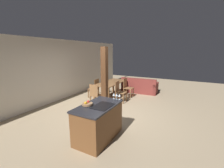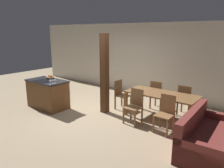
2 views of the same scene
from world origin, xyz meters
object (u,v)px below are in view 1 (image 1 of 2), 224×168
Objects in this scene: kitchen_island at (98,122)px; dining_chair_near_left at (120,91)px; wine_glass_far at (114,95)px; dining_chair_near_right at (127,87)px; dining_chair_far_left at (95,88)px; fruit_bowl at (87,104)px; dining_chair_head_end at (95,95)px; dining_chair_far_right at (104,84)px; couch at (140,87)px; dining_table at (111,84)px; wine_glass_middle at (117,95)px; wine_glass_near at (119,95)px; timber_post at (105,80)px.

dining_chair_near_left is (2.81, 0.72, 0.03)m from kitchen_island.
dining_chair_near_right is (3.10, 0.85, -0.55)m from wine_glass_far.
dining_chair_near_left and dining_chair_far_left have the same top height.
dining_chair_far_left is (-0.88, 1.30, 0.00)m from dining_chair_near_right.
wine_glass_far is 0.18× the size of dining_chair_far_left.
fruit_bowl is 0.28× the size of dining_chair_far_left.
dining_chair_near_left is at bearing -125.45° from dining_chair_head_end.
fruit_bowl is 0.28× the size of dining_chair_far_right.
dining_chair_near_left is 2.01m from couch.
dining_chair_near_right reaches higher than dining_table.
dining_chair_far_right is 1.91m from dining_chair_head_end.
dining_chair_far_right is at bearing 28.68° from kitchen_island.
wine_glass_middle is at bearing 35.80° from dining_chair_far_right.
wine_glass_middle is 2.47m from dining_chair_near_left.
wine_glass_far is 3.27m from dining_chair_near_right.
wine_glass_near is 0.07× the size of timber_post.
dining_chair_near_right is at bearing 72.21° from couch.
couch is (2.89, -0.94, -0.21)m from dining_chair_head_end.
fruit_bowl reaches higher than dining_chair_near_left.
dining_chair_head_end is at bearing 144.55° from dining_chair_near_left.
dining_chair_far_left is at bearing 124.13° from dining_table.
wine_glass_near is at bearing -161.79° from dining_chair_near_right.
timber_post reaches higher than dining_chair_near_left.
kitchen_island is 0.84m from wine_glass_far.
dining_chair_head_end is (-1.36, 0.00, -0.17)m from dining_table.
wine_glass_far reaches higher than dining_chair_near_right.
wine_glass_near is 2.19m from dining_chair_head_end.
dining_chair_near_left reaches higher than dining_table.
dining_chair_head_end is (-0.91, -0.65, 0.00)m from dining_chair_far_left.
dining_chair_near_right is (3.10, 0.94, -0.55)m from wine_glass_middle.
timber_post reaches higher than dining_chair_far_left.
dining_chair_near_right is at bearing 15.33° from wine_glass_far.
timber_post is at bearing 40.55° from wine_glass_far.
wine_glass_middle reaches higher than dining_chair_near_right.
dining_chair_far_left is (2.22, 2.15, -0.55)m from wine_glass_far.
wine_glass_near is 3.17m from dining_table.
wine_glass_middle is 0.09× the size of couch.
dining_chair_far_left is (2.95, 1.80, -0.46)m from fruit_bowl.
dining_chair_near_left reaches higher than kitchen_island.
dining_chair_near_left is 0.39× the size of timber_post.
dining_chair_near_left and dining_chair_far_right have the same top height.
couch is (1.53, -0.94, -0.38)m from dining_table.
couch is 3.25m from timber_post.
dining_chair_far_left is (0.00, 1.30, 0.00)m from dining_chair_near_left.
wine_glass_far is 3.82m from dining_chair_far_right.
wine_glass_near reaches higher than kitchen_island.
fruit_bowl is at bearing 149.10° from wine_glass_middle.
wine_glass_near is at bearing 142.00° from dining_chair_head_end.
dining_chair_far_right is at bearing 31.49° from couch.
fruit_bowl is 3.60m from dining_table.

